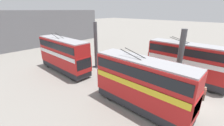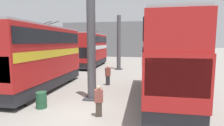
{
  "view_description": "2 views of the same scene",
  "coord_description": "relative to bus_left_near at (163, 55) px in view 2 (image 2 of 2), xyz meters",
  "views": [
    {
      "loc": [
        -2.22,
        15.36,
        9.02
      ],
      "look_at": [
        11.13,
        0.9,
        1.98
      ],
      "focal_mm": 24.0,
      "sensor_mm": 36.0,
      "label": 1
    },
    {
      "loc": [
        -8.23,
        -3.24,
        3.7
      ],
      "look_at": [
        6.73,
        -0.59,
        1.9
      ],
      "focal_mm": 28.0,
      "sensor_mm": 36.0,
      "label": 2
    }
  ],
  "objects": [
    {
      "name": "support_column_near",
      "position": [
        -0.57,
        4.47,
        0.63
      ],
      "size": [
        1.0,
        1.0,
        7.3
      ],
      "color": "#4C4C51",
      "rests_on": "ground_plane"
    },
    {
      "name": "bus_right_mid",
      "position": [
        14.62,
        8.95,
        -0.02
      ],
      "size": [
        10.01,
        2.54,
        5.66
      ],
      "color": "black",
      "rests_on": "ground_plane"
    },
    {
      "name": "person_aisle_midway",
      "position": [
        3.26,
        4.18,
        -1.96
      ],
      "size": [
        0.45,
        0.48,
        1.75
      ],
      "rotation": [
        0.0,
        0.0,
        3.81
      ],
      "color": "#2D2D33",
      "rests_on": "ground_plane"
    },
    {
      "name": "bus_right_near",
      "position": [
        0.99,
        8.95,
        -0.07
      ],
      "size": [
        9.4,
        2.54,
        5.58
      ],
      "color": "black",
      "rests_on": "ground_plane"
    },
    {
      "name": "support_column_far",
      "position": [
        12.35,
        4.47,
        0.63
      ],
      "size": [
        1.0,
        1.0,
        7.3
      ],
      "color": "#4C4C51",
      "rests_on": "ground_plane"
    },
    {
      "name": "bus_left_near",
      "position": [
        0.0,
        0.0,
        0.0
      ],
      "size": [
        9.7,
        2.54,
        5.68
      ],
      "color": "black",
      "rests_on": "ground_plane"
    },
    {
      "name": "ground_plane",
      "position": [
        -3.09,
        4.47,
        -2.89
      ],
      "size": [
        240.0,
        240.0,
        0.0
      ],
      "primitive_type": "plane",
      "color": "gray"
    },
    {
      "name": "person_aisle_foreground",
      "position": [
        -3.16,
        3.35,
        -2.06
      ],
      "size": [
        0.36,
        0.47,
        1.59
      ],
      "rotation": [
        0.0,
        0.0,
        0.32
      ],
      "color": "#473D33",
      "rests_on": "ground_plane"
    },
    {
      "name": "depot_back_wall",
      "position": [
        33.27,
        4.47,
        1.55
      ],
      "size": [
        0.5,
        36.0,
        8.89
      ],
      "color": "slate",
      "rests_on": "ground_plane"
    },
    {
      "name": "oil_drum",
      "position": [
        -2.62,
        6.83,
        -2.43
      ],
      "size": [
        0.61,
        0.61,
        0.92
      ],
      "color": "#235638",
      "rests_on": "ground_plane"
    }
  ]
}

